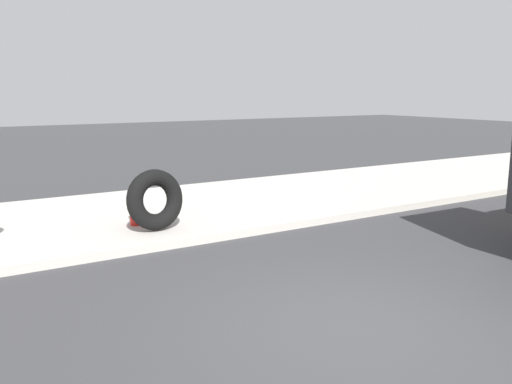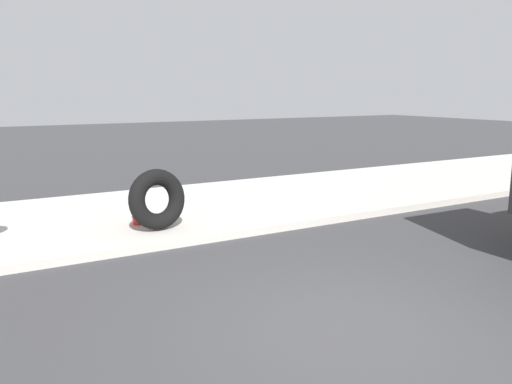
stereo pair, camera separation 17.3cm
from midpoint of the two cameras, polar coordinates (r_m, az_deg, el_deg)
The scene contains 4 objects.
ground_plane at distance 6.38m, azimuth 11.30°, elevation -14.23°, with size 80.00×80.00×0.00m, color #38383A.
sidewalk_curb at distance 11.76m, azimuth -10.12°, elevation -2.15°, with size 36.00×5.00×0.15m, color #BCB7AD.
fire_hydrant at distance 10.38m, azimuth -12.04°, elevation -1.21°, with size 0.26×0.58×0.77m.
loose_tire at distance 9.88m, azimuth -10.04°, elevation -0.78°, with size 1.12×1.12×0.30m, color black.
Camera 2 is at (-3.83, -4.33, 2.68)m, focal length 37.38 mm.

